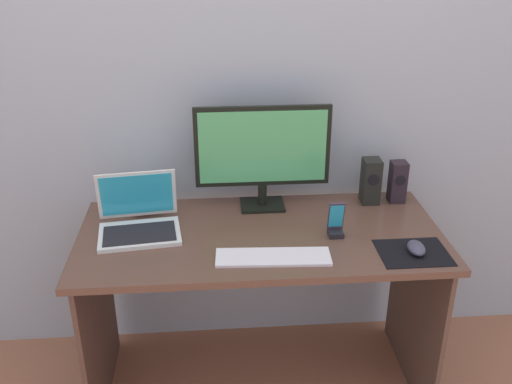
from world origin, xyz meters
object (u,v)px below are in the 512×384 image
monitor (263,152)px  phone_in_dock (336,224)px  mouse (416,248)px  keyboard_external (273,257)px  speaker_near_monitor (371,181)px  laptop (139,221)px  speaker_right (398,182)px  fishbowl (144,193)px

monitor → phone_in_dock: 0.42m
mouse → phone_in_dock: bearing=152.4°
mouse → keyboard_external: bearing=-177.9°
speaker_near_monitor → mouse: size_ratio=1.94×
laptop → speaker_right: bearing=9.6°
speaker_near_monitor → phone_in_dock: size_ratio=1.40×
speaker_near_monitor → speaker_right: bearing=0.0°
fishbowl → keyboard_external: bearing=-41.1°
speaker_near_monitor → keyboard_external: (-0.45, -0.42, -0.09)m
monitor → speaker_near_monitor: 0.48m
laptop → keyboard_external: bearing=-26.0°
laptop → fishbowl: bearing=88.2°
speaker_near_monitor → fishbowl: bearing=179.8°
fishbowl → phone_in_dock: 0.79m
fishbowl → phone_in_dock: bearing=-20.4°
fishbowl → mouse: size_ratio=1.55×
laptop → phone_in_dock: bearing=-7.0°
speaker_right → fishbowl: (-1.05, 0.00, -0.02)m
fishbowl → keyboard_external: 0.65m
speaker_right → phone_in_dock: size_ratio=1.29×
keyboard_external → phone_in_dock: size_ratio=2.93×
speaker_right → fishbowl: speaker_right is taller
laptop → fishbowl: laptop is taller
mouse → fishbowl: bearing=159.4°
laptop → mouse: (1.00, -0.24, -0.02)m
keyboard_external → mouse: (0.51, -0.00, 0.02)m
phone_in_dock → speaker_near_monitor: bearing=53.4°
monitor → phone_in_dock: bearing=-46.5°
speaker_right → keyboard_external: speaker_right is taller
speaker_near_monitor → laptop: laptop is taller
speaker_right → mouse: bearing=-97.5°
keyboard_external → speaker_near_monitor: bearing=45.8°
phone_in_dock → keyboard_external: bearing=-149.6°
keyboard_external → phone_in_dock: phone_in_dock is taller
fishbowl → keyboard_external: fishbowl is taller
speaker_right → laptop: size_ratio=0.54×
speaker_near_monitor → phone_in_dock: speaker_near_monitor is taller
laptop → keyboard_external: (0.49, -0.24, -0.04)m
speaker_right → mouse: speaker_right is taller
mouse → phone_in_dock: phone_in_dock is taller
speaker_right → fishbowl: 1.05m
keyboard_external → speaker_right: bearing=39.4°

